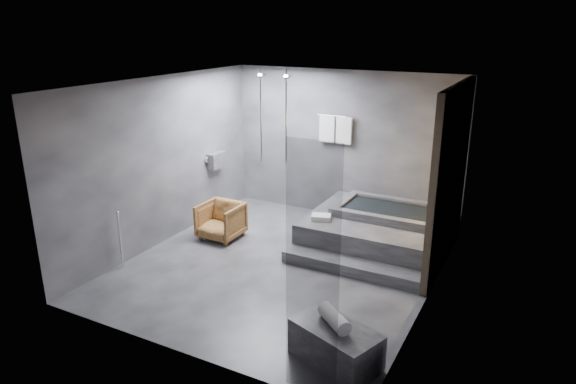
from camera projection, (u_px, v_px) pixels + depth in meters
The scene contains 7 objects.
room at pixel (313, 157), 7.50m from camera, with size 5.00×5.04×2.82m.
tub_deck at pixel (376, 231), 8.70m from camera, with size 2.20×2.00×0.50m, color #333336.
tub_step at pixel (351, 267), 7.75m from camera, with size 2.20×0.36×0.18m, color #333336.
concrete_bench at pixel (336, 345), 5.66m from camera, with size 0.98×0.54×0.44m, color #323235.
driftwood_chair at pixel (221, 221), 8.94m from camera, with size 0.68×0.70×0.63m, color #4F2F13.
rolled_towel at pixel (334, 318), 5.61m from camera, with size 0.17×0.17×0.48m, color white.
deck_towel at pixel (321, 217), 8.48m from camera, with size 0.31×0.23×0.08m, color white.
Camera 1 is at (3.45, -6.38, 3.61)m, focal length 32.00 mm.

